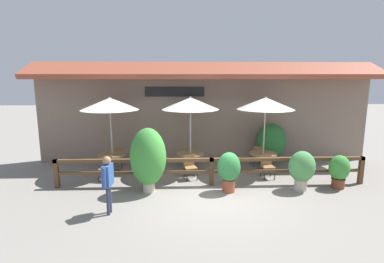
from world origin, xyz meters
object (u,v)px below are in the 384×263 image
at_px(dining_table_near, 112,158).
at_px(patio_umbrella_far, 265,104).
at_px(chair_far_streetside, 267,165).
at_px(potted_plant_corner_fern, 271,142).
at_px(dining_table_far, 263,157).
at_px(chair_far_wallside, 257,155).
at_px(chair_near_streetside, 106,167).
at_px(potted_plant_broad_leaf, 148,158).
at_px(patio_umbrella_middle, 190,104).
at_px(dining_table_middle, 190,157).
at_px(chair_middle_wallside, 190,154).
at_px(pedestrian, 108,177).
at_px(potted_plant_entrance_palm, 339,170).
at_px(chair_near_wallside, 118,155).
at_px(potted_plant_small_flowering, 229,170).
at_px(potted_plant_tall_tropical, 302,168).
at_px(patio_umbrella_near, 110,104).
at_px(chair_middle_streetside, 190,166).

relative_size(dining_table_near, patio_umbrella_far, 0.37).
xyz_separation_m(chair_far_streetside, potted_plant_corner_fern, (0.67, 1.81, 0.45)).
height_order(dining_table_far, chair_far_wallside, chair_far_wallside).
relative_size(chair_near_streetside, potted_plant_broad_leaf, 0.41).
bearing_deg(potted_plant_broad_leaf, dining_table_far, 24.74).
distance_m(patio_umbrella_middle, dining_table_middle, 2.04).
bearing_deg(chair_middle_wallside, patio_umbrella_middle, 80.36).
bearing_deg(pedestrian, potted_plant_entrance_palm, 107.27).
bearing_deg(chair_far_streetside, dining_table_near, 166.92).
distance_m(dining_table_near, patio_umbrella_far, 6.10).
bearing_deg(potted_plant_broad_leaf, dining_table_middle, 55.37).
bearing_deg(chair_near_wallside, pedestrian, 105.18).
distance_m(potted_plant_small_flowering, potted_plant_tall_tropical, 2.36).
bearing_deg(potted_plant_entrance_palm, potted_plant_corner_fern, 115.66).
bearing_deg(potted_plant_small_flowering, dining_table_middle, 119.10).
relative_size(potted_plant_tall_tropical, potted_plant_corner_fern, 0.76).
distance_m(patio_umbrella_far, potted_plant_corner_fern, 2.11).
xyz_separation_m(dining_table_middle, patio_umbrella_far, (2.79, -0.08, 2.04)).
height_order(chair_near_streetside, chair_far_streetside, same).
xyz_separation_m(dining_table_far, potted_plant_corner_fern, (0.63, 1.08, 0.34)).
bearing_deg(dining_table_middle, patio_umbrella_far, -1.64).
relative_size(potted_plant_broad_leaf, potted_plant_tall_tropical, 1.61).
bearing_deg(pedestrian, potted_plant_small_flowering, 117.18).
distance_m(chair_near_streetside, patio_umbrella_middle, 3.79).
relative_size(dining_table_far, potted_plant_small_flowering, 0.82).
distance_m(chair_middle_wallside, potted_plant_tall_tropical, 4.52).
distance_m(dining_table_far, potted_plant_broad_leaf, 4.63).
relative_size(chair_far_wallside, pedestrian, 0.54).
bearing_deg(patio_umbrella_middle, patio_umbrella_far, -1.64).
xyz_separation_m(dining_table_far, pedestrian, (-5.07, -3.43, 0.43)).
bearing_deg(chair_far_wallside, potted_plant_corner_fern, -152.89).
distance_m(dining_table_middle, potted_plant_small_flowering, 2.37).
bearing_deg(patio_umbrella_far, chair_far_wallside, 92.29).
xyz_separation_m(dining_table_far, chair_far_streetside, (-0.04, -0.73, -0.11)).
bearing_deg(potted_plant_entrance_palm, patio_umbrella_near, 166.50).
relative_size(chair_near_streetside, chair_near_wallside, 1.00).
xyz_separation_m(chair_middle_streetside, potted_plant_small_flowering, (1.19, -1.26, 0.25)).
bearing_deg(chair_middle_streetside, dining_table_middle, 72.67).
height_order(dining_table_far, potted_plant_corner_fern, potted_plant_corner_fern).
relative_size(chair_near_wallside, pedestrian, 0.54).
height_order(dining_table_near, dining_table_middle, same).
bearing_deg(dining_table_near, pedestrian, -78.98).
bearing_deg(potted_plant_small_flowering, potted_plant_broad_leaf, 178.49).
height_order(chair_far_wallside, potted_plant_entrance_palm, potted_plant_entrance_palm).
distance_m(chair_middle_wallside, chair_far_wallside, 2.77).
bearing_deg(patio_umbrella_middle, chair_near_wallside, 165.36).
relative_size(chair_near_streetside, patio_umbrella_far, 0.30).
height_order(patio_umbrella_near, chair_far_streetside, patio_umbrella_near).
height_order(dining_table_near, chair_near_streetside, chair_near_streetside).
height_order(chair_near_wallside, chair_middle_streetside, same).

